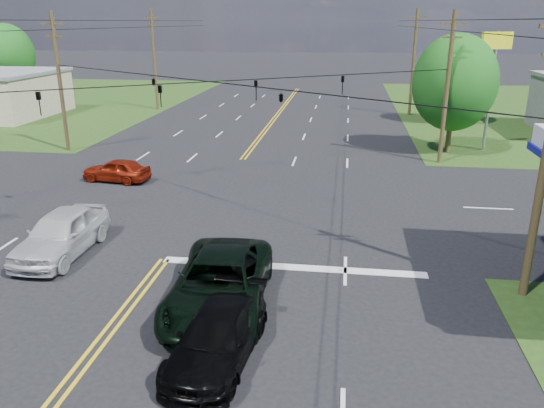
# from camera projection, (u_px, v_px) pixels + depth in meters

# --- Properties ---
(ground) EXTENTS (280.00, 280.00, 0.00)m
(ground) POSITION_uv_depth(u_px,v_px,m) (214.00, 197.00, 28.19)
(ground) COLOR black
(ground) RESTS_ON ground
(stop_bar) EXTENTS (10.00, 0.50, 0.02)m
(stop_bar) POSITION_uv_depth(u_px,v_px,m) (292.00, 268.00, 20.05)
(stop_bar) COLOR silver
(stop_bar) RESTS_ON ground
(pole_nw) EXTENTS (1.60, 0.28, 9.50)m
(pole_nw) POSITION_uv_depth(u_px,v_px,m) (60.00, 81.00, 36.71)
(pole_nw) COLOR #44361C
(pole_nw) RESTS_ON ground
(pole_ne) EXTENTS (1.60, 0.28, 9.50)m
(pole_ne) POSITION_uv_depth(u_px,v_px,m) (447.00, 87.00, 33.32)
(pole_ne) COLOR #44361C
(pole_ne) RESTS_ON ground
(pole_left_far) EXTENTS (1.60, 0.28, 10.00)m
(pole_left_far) POSITION_uv_depth(u_px,v_px,m) (154.00, 59.00, 54.41)
(pole_left_far) COLOR #44361C
(pole_left_far) RESTS_ON ground
(pole_right_far) EXTENTS (1.60, 0.28, 10.00)m
(pole_right_far) POSITION_uv_depth(u_px,v_px,m) (413.00, 61.00, 51.03)
(pole_right_far) COLOR #44361C
(pole_right_far) RESTS_ON ground
(span_wire_signals) EXTENTS (26.00, 18.00, 1.13)m
(span_wire_signals) POSITION_uv_depth(u_px,v_px,m) (210.00, 82.00, 26.24)
(span_wire_signals) COLOR black
(span_wire_signals) RESTS_ON ground
(power_lines) EXTENTS (26.04, 100.00, 0.64)m
(power_lines) POSITION_uv_depth(u_px,v_px,m) (196.00, 27.00, 23.51)
(power_lines) COLOR black
(power_lines) RESTS_ON ground
(tree_right_a) EXTENTS (5.70, 5.70, 8.18)m
(tree_right_a) POSITION_uv_depth(u_px,v_px,m) (455.00, 83.00, 36.01)
(tree_right_a) COLOR #44361C
(tree_right_a) RESTS_ON ground
(tree_right_b) EXTENTS (4.94, 4.94, 7.09)m
(tree_right_b) POSITION_uv_depth(u_px,v_px,m) (458.00, 76.00, 47.14)
(tree_right_b) COLOR #44361C
(tree_right_b) RESTS_ON ground
(tree_far_l) EXTENTS (6.08, 6.08, 8.72)m
(tree_far_l) POSITION_uv_depth(u_px,v_px,m) (7.00, 55.00, 60.63)
(tree_far_l) COLOR #44361C
(tree_far_l) RESTS_ON ground
(pickup_dkgreen) EXTENTS (3.23, 6.48, 1.77)m
(pickup_dkgreen) POSITION_uv_depth(u_px,v_px,m) (220.00, 284.00, 16.92)
(pickup_dkgreen) COLOR black
(pickup_dkgreen) RESTS_ON ground
(suv_black) EXTENTS (2.41, 4.98, 1.40)m
(suv_black) POSITION_uv_depth(u_px,v_px,m) (218.00, 336.00, 14.44)
(suv_black) COLOR black
(suv_black) RESTS_ON ground
(pickup_white) EXTENTS (2.14, 5.23, 1.77)m
(pickup_white) POSITION_uv_depth(u_px,v_px,m) (61.00, 233.00, 20.96)
(pickup_white) COLOR silver
(pickup_white) RESTS_ON ground
(sedan_red) EXTENTS (4.10, 2.06, 1.34)m
(sedan_red) POSITION_uv_depth(u_px,v_px,m) (116.00, 170.00, 30.70)
(sedan_red) COLOR maroon
(sedan_red) RESTS_ON ground
(polesign_ne) EXTENTS (2.20, 1.03, 8.20)m
(polesign_ne) POSITION_uv_depth(u_px,v_px,m) (495.00, 59.00, 36.19)
(polesign_ne) COLOR #A5A5AA
(polesign_ne) RESTS_ON ground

